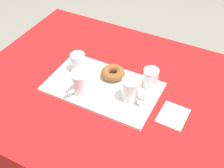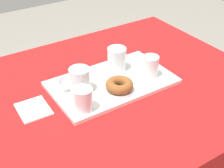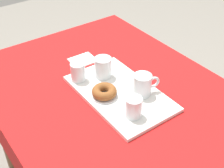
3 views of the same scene
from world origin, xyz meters
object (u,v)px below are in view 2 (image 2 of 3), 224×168
(tea_mug_right, at_px, (79,81))
(water_glass_near, at_px, (150,67))
(tea_mug_left, at_px, (117,59))
(sugar_donut_left, at_px, (119,85))
(dining_table, at_px, (105,112))
(donut_plate_left, at_px, (119,90))
(serving_tray, at_px, (112,82))
(paper_napkin, at_px, (33,109))
(water_glass_far, at_px, (83,100))

(tea_mug_right, bearing_deg, water_glass_near, 168.99)
(tea_mug_left, height_order, sugar_donut_left, tea_mug_left)
(dining_table, distance_m, donut_plate_left, 0.14)
(dining_table, bearing_deg, water_glass_near, 170.58)
(water_glass_near, bearing_deg, serving_tray, -17.43)
(donut_plate_left, bearing_deg, paper_napkin, -14.98)
(water_glass_far, relative_size, paper_napkin, 0.68)
(dining_table, distance_m, tea_mug_right, 0.20)
(dining_table, height_order, paper_napkin, paper_napkin)
(serving_tray, bearing_deg, water_glass_near, 162.57)
(water_glass_near, bearing_deg, water_glass_far, 8.67)
(tea_mug_right, bearing_deg, sugar_donut_left, 147.62)
(tea_mug_left, bearing_deg, water_glass_far, 34.11)
(water_glass_near, xyz_separation_m, paper_napkin, (0.47, -0.06, -0.05))
(dining_table, bearing_deg, donut_plate_left, 117.90)
(tea_mug_right, relative_size, donut_plate_left, 1.02)
(tea_mug_right, height_order, paper_napkin, tea_mug_right)
(tea_mug_right, bearing_deg, paper_napkin, -1.13)
(tea_mug_left, distance_m, water_glass_far, 0.29)
(tea_mug_right, relative_size, sugar_donut_left, 1.08)
(dining_table, distance_m, sugar_donut_left, 0.16)
(tea_mug_left, bearing_deg, water_glass_near, 125.92)
(tea_mug_right, bearing_deg, water_glass_far, 68.99)
(serving_tray, bearing_deg, water_glass_far, 28.68)
(water_glass_near, distance_m, donut_plate_left, 0.17)
(tea_mug_left, height_order, donut_plate_left, tea_mug_left)
(water_glass_near, bearing_deg, donut_plate_left, 7.99)
(tea_mug_left, xyz_separation_m, water_glass_far, (0.24, 0.17, -0.01))
(dining_table, bearing_deg, sugar_donut_left, 117.90)
(serving_tray, relative_size, sugar_donut_left, 4.55)
(dining_table, xyz_separation_m, water_glass_far, (0.14, 0.08, 0.16))
(dining_table, xyz_separation_m, water_glass_near, (-0.19, 0.03, 0.16))
(dining_table, relative_size, water_glass_near, 14.84)
(water_glass_far, xyz_separation_m, paper_napkin, (0.14, -0.11, -0.05))
(tea_mug_left, bearing_deg, tea_mug_right, 16.29)
(sugar_donut_left, bearing_deg, dining_table, -62.10)
(tea_mug_left, distance_m, water_glass_near, 0.14)
(tea_mug_right, xyz_separation_m, donut_plate_left, (-0.12, 0.08, -0.04))
(sugar_donut_left, bearing_deg, water_glass_near, -172.01)
(paper_napkin, bearing_deg, dining_table, 174.33)
(water_glass_far, height_order, donut_plate_left, water_glass_far)
(serving_tray, bearing_deg, tea_mug_left, -134.30)
(paper_napkin, bearing_deg, tea_mug_right, 178.87)
(serving_tray, xyz_separation_m, tea_mug_right, (0.14, -0.01, 0.05))
(serving_tray, xyz_separation_m, water_glass_near, (-0.15, 0.05, 0.05))
(tea_mug_right, height_order, water_glass_far, tea_mug_right)
(water_glass_far, bearing_deg, sugar_donut_left, -170.65)
(water_glass_near, height_order, water_glass_far, same)
(tea_mug_right, distance_m, donut_plate_left, 0.15)
(tea_mug_left, relative_size, water_glass_near, 1.37)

